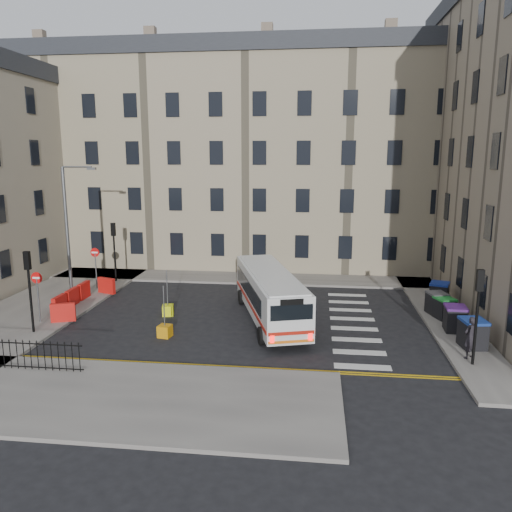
% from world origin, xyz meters
% --- Properties ---
extents(ground, '(120.00, 120.00, 0.00)m').
position_xyz_m(ground, '(0.00, 0.00, 0.00)').
color(ground, black).
rests_on(ground, ground).
extents(pavement_north, '(36.00, 3.20, 0.15)m').
position_xyz_m(pavement_north, '(-6.00, 8.60, 0.07)').
color(pavement_north, slate).
rests_on(pavement_north, ground).
extents(pavement_east, '(2.40, 26.00, 0.15)m').
position_xyz_m(pavement_east, '(9.00, 4.00, 0.07)').
color(pavement_east, slate).
rests_on(pavement_east, ground).
extents(pavement_west, '(6.00, 22.00, 0.15)m').
position_xyz_m(pavement_west, '(-14.00, 1.00, 0.07)').
color(pavement_west, slate).
rests_on(pavement_west, ground).
extents(pavement_sw, '(20.00, 6.00, 0.15)m').
position_xyz_m(pavement_sw, '(-7.00, -10.00, 0.07)').
color(pavement_sw, slate).
rests_on(pavement_sw, ground).
extents(terrace_north, '(38.30, 10.80, 17.20)m').
position_xyz_m(terrace_north, '(-7.00, 15.50, 8.62)').
color(terrace_north, gray).
rests_on(terrace_north, ground).
extents(traffic_light_east, '(0.28, 0.22, 4.10)m').
position_xyz_m(traffic_light_east, '(8.60, -5.50, 2.87)').
color(traffic_light_east, black).
rests_on(traffic_light_east, pavement_east).
extents(traffic_light_nw, '(0.28, 0.22, 4.10)m').
position_xyz_m(traffic_light_nw, '(-12.00, 6.50, 2.87)').
color(traffic_light_nw, black).
rests_on(traffic_light_nw, pavement_west).
extents(traffic_light_sw, '(0.28, 0.22, 4.10)m').
position_xyz_m(traffic_light_sw, '(-12.00, -4.00, 2.87)').
color(traffic_light_sw, black).
rests_on(traffic_light_sw, pavement_west).
extents(streetlamp, '(0.50, 0.22, 8.14)m').
position_xyz_m(streetlamp, '(-13.00, 2.00, 4.34)').
color(streetlamp, '#595B5E').
rests_on(streetlamp, pavement_west).
extents(no_entry_north, '(0.60, 0.08, 3.00)m').
position_xyz_m(no_entry_north, '(-12.50, 4.50, 2.08)').
color(no_entry_north, '#595B5E').
rests_on(no_entry_north, pavement_west).
extents(no_entry_south, '(0.60, 0.08, 3.00)m').
position_xyz_m(no_entry_south, '(-12.50, -2.50, 2.08)').
color(no_entry_south, '#595B5E').
rests_on(no_entry_south, pavement_west).
extents(roadworks_barriers, '(1.66, 6.26, 1.00)m').
position_xyz_m(roadworks_barriers, '(-11.84, 0.50, 0.65)').
color(roadworks_barriers, red).
rests_on(roadworks_barriers, pavement_west).
extents(bus, '(4.92, 9.92, 2.64)m').
position_xyz_m(bus, '(-0.48, -0.37, 1.53)').
color(bus, silver).
rests_on(bus, ground).
extents(wheelie_bin_a, '(1.21, 1.34, 1.33)m').
position_xyz_m(wheelie_bin_a, '(9.14, -3.50, 0.82)').
color(wheelie_bin_a, black).
rests_on(wheelie_bin_a, pavement_east).
extents(wheelie_bin_b, '(1.08, 1.23, 1.29)m').
position_xyz_m(wheelie_bin_b, '(8.93, -1.33, 0.80)').
color(wheelie_bin_b, black).
rests_on(wheelie_bin_b, pavement_east).
extents(wheelie_bin_c, '(1.19, 1.28, 1.15)m').
position_xyz_m(wheelie_bin_c, '(8.89, 0.62, 0.73)').
color(wheelie_bin_c, black).
rests_on(wheelie_bin_c, pavement_east).
extents(wheelie_bin_d, '(1.19, 1.30, 1.21)m').
position_xyz_m(wheelie_bin_d, '(8.67, 1.46, 0.76)').
color(wheelie_bin_d, black).
rests_on(wheelie_bin_d, pavement_east).
extents(wheelie_bin_e, '(1.38, 1.47, 1.31)m').
position_xyz_m(wheelie_bin_e, '(9.24, 3.37, 0.81)').
color(wheelie_bin_e, black).
rests_on(wheelie_bin_e, pavement_east).
extents(pedestrian, '(0.82, 0.75, 1.88)m').
position_xyz_m(pedestrian, '(8.63, -4.84, 1.09)').
color(pedestrian, black).
rests_on(pedestrian, pavement_east).
extents(bollard_yellow, '(0.72, 0.72, 0.60)m').
position_xyz_m(bollard_yellow, '(-6.22, -0.20, 0.30)').
color(bollard_yellow, '#D1DD0C').
rests_on(bollard_yellow, ground).
extents(bollard_chevron, '(0.69, 0.69, 0.60)m').
position_xyz_m(bollard_chevron, '(-5.38, -3.51, 0.30)').
color(bollard_chevron, '#CA830B').
rests_on(bollard_chevron, ground).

